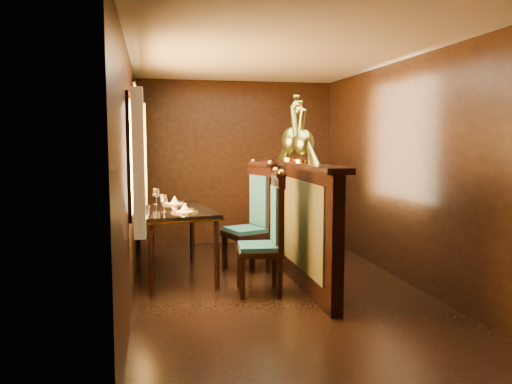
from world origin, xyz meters
TOP-DOWN VIEW (x-y plane):
  - ground at (0.00, 0.00)m, footprint 5.00×5.00m
  - room_shell at (-0.09, 0.02)m, footprint 3.04×5.04m
  - partition at (0.32, 0.30)m, footprint 0.26×2.70m
  - dining_table at (-1.05, 0.68)m, footprint 1.01×1.47m
  - chair_left at (-0.09, -0.12)m, footprint 0.51×0.53m
  - chair_right at (-0.05, 0.82)m, footprint 0.63×0.64m
  - peacock_left at (0.33, 0.06)m, footprint 0.21×0.57m
  - peacock_right at (0.33, 0.54)m, footprint 0.24×0.63m

SIDE VIEW (x-z plane):
  - ground at x=0.00m, z-range 0.00..0.00m
  - chair_left at x=-0.09m, z-range 0.03..1.34m
  - chair_right at x=-0.05m, z-range 0.03..1.39m
  - partition at x=0.32m, z-range 0.03..1.39m
  - dining_table at x=-1.05m, z-range 0.23..1.24m
  - room_shell at x=-0.09m, z-range 0.32..2.84m
  - peacock_left at x=0.33m, z-range 1.36..2.04m
  - peacock_right at x=0.33m, z-range 1.36..2.11m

